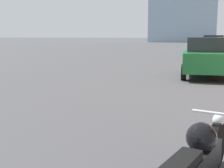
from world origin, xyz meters
name	(u,v)px	position (x,y,z in m)	size (l,w,h in m)	color
motorcycle	(193,166)	(3.07, 4.65, 0.39)	(0.91, 2.68, 0.79)	black
parked_car_green	(207,57)	(2.86, 15.08, 0.84)	(2.25, 3.98, 1.66)	#1E6B33
parked_car_black	(213,47)	(2.96, 26.67, 0.87)	(1.85, 4.27, 1.75)	black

